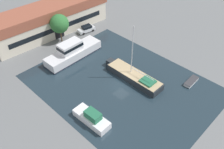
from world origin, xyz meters
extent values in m
plane|color=slate|center=(0.00, 0.00, 0.00)|extent=(440.00, 440.00, 0.00)
cube|color=#1E2D38|center=(0.00, 0.00, 0.00)|extent=(25.67, 33.51, 0.01)
cube|color=beige|center=(2.27, 25.60, 2.36)|extent=(29.43, 9.45, 4.72)
cube|color=brown|center=(2.27, 25.60, 5.85)|extent=(30.32, 9.73, 2.26)
cube|color=black|center=(1.99, 21.94, 1.65)|extent=(2.40, 0.24, 3.30)
cube|color=black|center=(1.99, 21.95, 2.60)|extent=(24.55, 1.90, 1.18)
cylinder|color=brown|center=(1.39, 20.43, 1.49)|extent=(0.30, 0.30, 2.98)
sphere|color=#2D6B33|center=(1.39, 20.43, 4.59)|extent=(4.31, 4.31, 4.31)
cube|color=silver|center=(8.28, 19.54, 0.65)|extent=(4.60, 2.52, 0.73)
cube|color=black|center=(8.45, 19.51, 1.31)|extent=(2.50, 1.98, 0.61)
cube|color=black|center=(7.32, 19.69, 1.28)|extent=(0.27, 1.48, 0.49)
cylinder|color=black|center=(6.81, 18.92, 0.30)|extent=(0.62, 0.29, 0.60)
cylinder|color=black|center=(7.07, 20.57, 0.30)|extent=(0.62, 0.29, 0.60)
cylinder|color=black|center=(9.49, 18.50, 0.30)|extent=(0.62, 0.29, 0.60)
cylinder|color=black|center=(9.75, 20.15, 0.30)|extent=(0.62, 0.29, 0.60)
cube|color=#23282D|center=(2.81, -0.74, 0.66)|extent=(3.25, 11.78, 1.30)
cube|color=#23282D|center=(2.83, 5.74, 0.66)|extent=(1.45, 1.21, 1.30)
cube|color=tan|center=(2.81, -0.74, 1.35)|extent=(3.12, 11.31, 0.08)
cylinder|color=silver|center=(2.81, 0.14, 6.37)|extent=(0.16, 0.16, 9.96)
cylinder|color=silver|center=(2.80, -2.51, 2.49)|extent=(0.14, 5.30, 0.12)
cube|color=#236647|center=(2.79, -3.98, 1.54)|extent=(2.25, 2.60, 0.30)
cube|color=silver|center=(-0.71, 13.39, 0.97)|extent=(13.05, 3.88, 1.93)
cube|color=black|center=(-0.71, 13.39, 0.15)|extent=(13.18, 3.96, 0.18)
cube|color=silver|center=(-1.36, 13.38, 2.97)|extent=(4.98, 2.72, 2.07)
cube|color=black|center=(-1.36, 13.38, 3.17)|extent=(5.08, 2.80, 0.66)
cube|color=silver|center=(9.70, -9.21, 0.26)|extent=(3.58, 1.40, 0.51)
cube|color=#333338|center=(9.70, -9.21, 0.56)|extent=(3.72, 1.48, 0.08)
cube|color=white|center=(-9.94, -2.56, 0.63)|extent=(2.59, 6.70, 1.24)
cube|color=#236647|center=(-9.92, -2.96, 1.84)|extent=(1.74, 2.71, 1.19)
camera|label=1|loc=(-26.32, -23.14, 32.01)|focal=40.00mm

